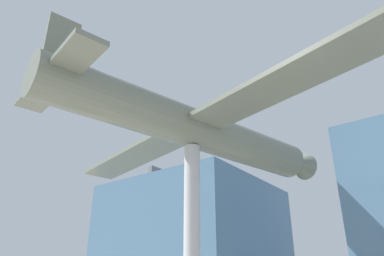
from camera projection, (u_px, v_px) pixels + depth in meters
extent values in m
cube|color=slate|center=(194.00, 254.00, 27.56)|extent=(11.11, 10.76, 9.73)
cube|color=slate|center=(194.00, 186.00, 29.70)|extent=(0.36, 10.22, 0.60)
cylinder|color=#B7B7BC|center=(192.00, 243.00, 13.30)|extent=(0.61, 0.61, 7.39)
cylinder|color=slate|center=(192.00, 128.00, 15.16)|extent=(4.53, 12.88, 1.62)
cube|color=slate|center=(192.00, 128.00, 15.16)|extent=(16.51, 5.46, 0.18)
cube|color=slate|center=(56.00, 78.00, 11.93)|extent=(5.39, 2.19, 0.18)
cube|color=slate|center=(61.00, 47.00, 12.42)|extent=(0.43, 1.11, 2.31)
cone|color=slate|center=(298.00, 164.00, 19.29)|extent=(1.65, 1.63, 1.38)
sphere|color=black|center=(308.00, 168.00, 19.78)|extent=(0.44, 0.44, 0.44)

